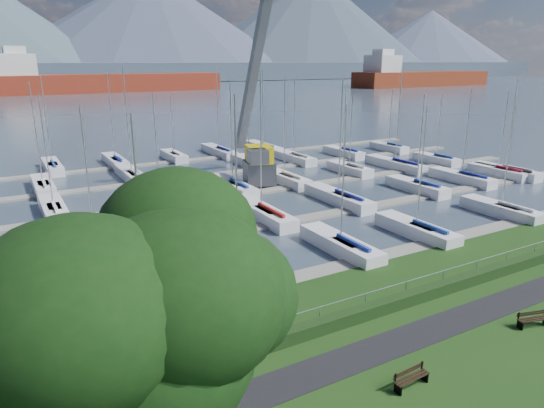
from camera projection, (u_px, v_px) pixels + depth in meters
path at (419, 334)px, 24.41m from camera, size 160.00×2.00×0.04m
water at (29, 89)px, 243.74m from camera, size 800.00×540.00×0.20m
hedge at (384, 306)px, 26.48m from camera, size 80.00×0.70×0.70m
fence at (380, 289)px, 26.57m from camera, size 80.00×0.04×0.04m
foothill at (19, 73)px, 300.27m from camera, size 900.00×80.00×12.00m
mountains at (16, 13)px, 354.40m from camera, size 1190.00×360.00×115.00m
docks at (203, 200)px, 48.65m from camera, size 90.00×41.60×0.25m
bench_left at (411, 378)px, 20.40m from camera, size 1.82×0.51×0.85m
bench_right at (533, 319)px, 25.04m from camera, size 1.85×0.89×0.85m
tree at (159, 303)px, 11.53m from camera, size 8.46×6.36×11.00m
crane at (257, 134)px, 54.44m from camera, size 5.30×13.46×22.35m
cargo_ship_mid at (98, 84)px, 216.01m from camera, size 104.26×23.13×21.50m
cargo_ship_east at (417, 79)px, 266.16m from camera, size 87.23×19.44×21.50m
sailboat_fleet at (180, 141)px, 48.91m from camera, size 75.47×49.47×13.55m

